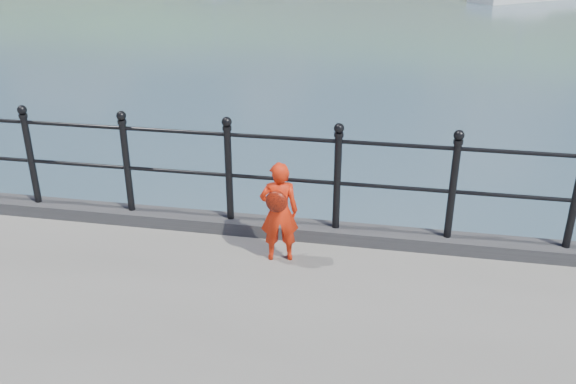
# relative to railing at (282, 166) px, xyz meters

# --- Properties ---
(ground) EXTENTS (600.00, 600.00, 0.00)m
(ground) POSITION_rel_railing_xyz_m (-0.00, 0.15, -1.82)
(ground) COLOR #2D4251
(ground) RESTS_ON ground
(kerb) EXTENTS (60.00, 0.30, 0.15)m
(kerb) POSITION_rel_railing_xyz_m (-0.00, -0.00, -0.75)
(kerb) COLOR #28282B
(kerb) RESTS_ON quay
(railing) EXTENTS (18.11, 0.11, 1.20)m
(railing) POSITION_rel_railing_xyz_m (0.00, 0.00, 0.00)
(railing) COLOR black
(railing) RESTS_ON kerb
(far_shore) EXTENTS (830.00, 200.00, 156.00)m
(far_shore) POSITION_rel_railing_xyz_m (38.34, 239.56, -24.39)
(far_shore) COLOR #333A21
(far_shore) RESTS_ON ground
(child) EXTENTS (0.44, 0.35, 1.08)m
(child) POSITION_rel_railing_xyz_m (0.07, -0.54, -0.28)
(child) COLOR red
(child) RESTS_ON quay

